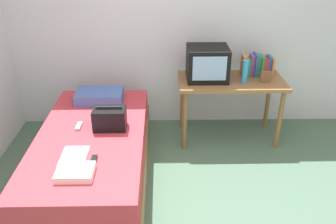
{
  "coord_description": "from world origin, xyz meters",
  "views": [
    {
      "loc": [
        -0.2,
        -2.1,
        2.2
      ],
      "look_at": [
        -0.14,
        1.05,
        0.58
      ],
      "focal_mm": 38.0,
      "sensor_mm": 36.0,
      "label": 1
    }
  ],
  "objects": [
    {
      "name": "wall_back",
      "position": [
        0.0,
        2.0,
        1.3
      ],
      "size": [
        5.2,
        0.1,
        2.6
      ],
      "primitive_type": "cube",
      "color": "silver",
      "rests_on": "ground"
    },
    {
      "name": "bed",
      "position": [
        -0.85,
        0.72,
        0.27
      ],
      "size": [
        1.0,
        2.0,
        0.54
      ],
      "color": "olive",
      "rests_on": "ground"
    },
    {
      "name": "desk",
      "position": [
        0.57,
        1.54,
        0.64
      ],
      "size": [
        1.16,
        0.6,
        0.73
      ],
      "color": "olive",
      "rests_on": "ground"
    },
    {
      "name": "tv",
      "position": [
        0.3,
        1.55,
        0.91
      ],
      "size": [
        0.44,
        0.39,
        0.36
      ],
      "color": "black",
      "rests_on": "desk"
    },
    {
      "name": "water_bottle",
      "position": [
        0.69,
        1.43,
        0.86
      ],
      "size": [
        0.06,
        0.06,
        0.25
      ],
      "primitive_type": "cylinder",
      "color": "#3399DB",
      "rests_on": "desk"
    },
    {
      "name": "book_row",
      "position": [
        0.87,
        1.66,
        0.84
      ],
      "size": [
        0.34,
        0.17,
        0.25
      ],
      "color": "#CC7233",
      "rests_on": "desk"
    },
    {
      "name": "picture_frame",
      "position": [
        0.92,
        1.44,
        0.79
      ],
      "size": [
        0.11,
        0.02,
        0.13
      ],
      "primitive_type": "cube",
      "color": "brown",
      "rests_on": "desk"
    },
    {
      "name": "pillow",
      "position": [
        -0.87,
        1.41,
        0.6
      ],
      "size": [
        0.5,
        0.33,
        0.11
      ],
      "primitive_type": "cube",
      "color": "#4766AD",
      "rests_on": "bed"
    },
    {
      "name": "handbag",
      "position": [
        -0.68,
        0.81,
        0.64
      ],
      "size": [
        0.3,
        0.2,
        0.23
      ],
      "color": "black",
      "rests_on": "bed"
    },
    {
      "name": "magazine",
      "position": [
        -0.92,
        0.35,
        0.54
      ],
      "size": [
        0.21,
        0.29,
        0.01
      ],
      "primitive_type": "cube",
      "color": "white",
      "rests_on": "bed"
    },
    {
      "name": "remote_dark",
      "position": [
        -0.75,
        0.26,
        0.55
      ],
      "size": [
        0.04,
        0.16,
        0.02
      ],
      "primitive_type": "cube",
      "color": "black",
      "rests_on": "bed"
    },
    {
      "name": "remote_silver",
      "position": [
        -0.98,
        0.83,
        0.55
      ],
      "size": [
        0.04,
        0.14,
        0.02
      ],
      "primitive_type": "cube",
      "color": "#B7B7BC",
      "rests_on": "bed"
    },
    {
      "name": "folded_towel",
      "position": [
        -0.86,
        0.09,
        0.57
      ],
      "size": [
        0.28,
        0.22,
        0.06
      ],
      "primitive_type": "cube",
      "color": "white",
      "rests_on": "bed"
    }
  ]
}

